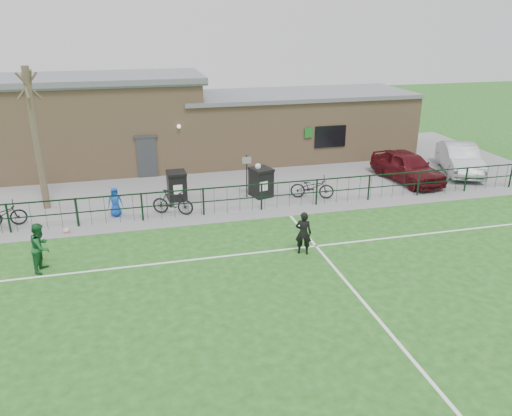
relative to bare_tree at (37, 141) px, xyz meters
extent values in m
plane|color=#1B4F17|center=(8.00, -10.50, -3.00)|extent=(90.00, 90.00, 0.00)
cube|color=slate|center=(8.00, 3.00, -2.99)|extent=(34.00, 13.00, 0.02)
cube|color=white|center=(8.00, -2.70, -3.00)|extent=(28.00, 0.10, 0.01)
cube|color=white|center=(8.00, -6.50, -3.00)|extent=(28.00, 0.10, 0.01)
cube|color=white|center=(10.00, -10.50, -3.00)|extent=(0.10, 16.00, 0.01)
cube|color=black|center=(8.00, -2.50, -2.40)|extent=(28.00, 0.10, 1.20)
cylinder|color=#4C3F2E|center=(0.00, 0.00, 0.00)|extent=(0.30, 0.30, 6.00)
cube|color=black|center=(5.62, -0.28, -2.37)|extent=(0.84, 0.95, 1.22)
cube|color=black|center=(9.42, -0.79, -2.35)|extent=(1.06, 1.14, 1.25)
cylinder|color=black|center=(8.75, -0.79, -1.98)|extent=(0.07, 0.07, 2.00)
imported|color=#4B0D13|center=(17.13, -0.37, -2.23)|extent=(2.40, 4.63, 1.51)
imported|color=#9A9DA1|center=(20.60, 0.27, -2.22)|extent=(3.16, 4.88, 1.52)
imported|color=black|center=(-1.43, -1.86, -2.47)|extent=(2.03, 1.06, 1.01)
imported|color=black|center=(5.26, -2.09, -2.45)|extent=(1.83, 1.20, 1.07)
imported|color=black|center=(11.62, -1.63, -2.46)|extent=(2.09, 1.32, 1.04)
imported|color=#1242AA|center=(2.94, -1.73, -2.36)|extent=(0.66, 0.48, 1.24)
imported|color=black|center=(9.33, -6.94, -2.22)|extent=(0.67, 0.57, 1.56)
sphere|color=white|center=(8.34, -4.43, -0.45)|extent=(0.22, 0.22, 0.22)
imported|color=#175327|center=(0.68, -6.02, -2.18)|extent=(0.81, 0.93, 1.64)
sphere|color=white|center=(1.09, -3.05, -2.89)|extent=(0.22, 0.22, 0.22)
cube|color=tan|center=(8.00, 6.00, -1.25)|extent=(24.00, 5.00, 3.50)
cube|color=tan|center=(1.76, 6.00, 1.10)|extent=(11.52, 5.00, 1.20)
cube|color=#53565A|center=(1.76, 6.00, 1.82)|extent=(12.02, 5.40, 0.28)
cube|color=#53565A|center=(13.28, 6.00, 0.60)|extent=(13.44, 5.30, 0.22)
cube|color=#383A3D|center=(4.50, 3.47, -1.95)|extent=(1.00, 0.08, 2.10)
cube|color=black|center=(14.50, 3.47, -1.40)|extent=(1.80, 0.08, 1.20)
cube|color=#19661E|center=(13.20, 3.42, -1.10)|extent=(0.45, 0.04, 0.55)
camera|label=1|loc=(3.88, -21.89, 4.78)|focal=35.00mm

